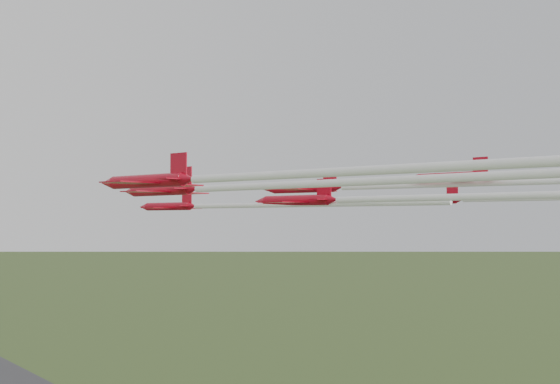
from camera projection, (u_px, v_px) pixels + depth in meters
jet_lead at (222, 206)px, 85.12m from camera, size 13.17×44.53×2.52m
jet_row2_left at (281, 185)px, 63.65m from camera, size 15.21×67.57×2.93m
jet_row2_right at (400, 186)px, 85.62m from camera, size 20.49×57.84×2.95m
jet_row3_left at (343, 172)px, 44.42m from camera, size 18.83×66.91×2.60m
jet_row3_mid at (376, 199)px, 70.63m from camera, size 11.96×50.01×2.86m
jet_row3_right at (544, 198)px, 85.23m from camera, size 13.97×58.77×2.43m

